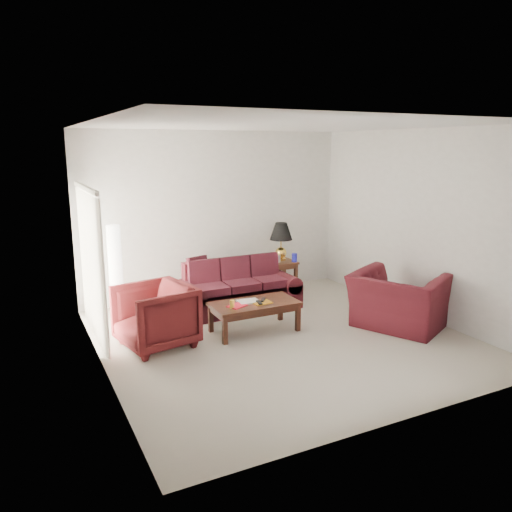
% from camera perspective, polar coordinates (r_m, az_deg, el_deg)
% --- Properties ---
extents(floor, '(5.00, 5.00, 0.00)m').
position_cam_1_polar(floor, '(7.36, 2.99, -9.30)').
color(floor, beige).
rests_on(floor, ground).
extents(blinds, '(0.10, 2.00, 2.16)m').
position_cam_1_polar(blinds, '(7.49, -18.43, -0.89)').
color(blinds, silver).
rests_on(blinds, ground).
extents(sofa, '(2.06, 0.96, 0.83)m').
position_cam_1_polar(sofa, '(8.42, -1.95, -3.47)').
color(sofa, black).
rests_on(sofa, ground).
extents(throw_pillow, '(0.41, 0.29, 0.39)m').
position_cam_1_polar(throw_pillow, '(8.78, -6.66, -1.27)').
color(throw_pillow, black).
rests_on(throw_pillow, sofa).
extents(end_table, '(0.57, 0.57, 0.60)m').
position_cam_1_polar(end_table, '(9.54, 2.72, -2.31)').
color(end_table, '#582A1E').
rests_on(end_table, ground).
extents(table_lamp, '(0.53, 0.53, 0.72)m').
position_cam_1_polar(table_lamp, '(9.48, 2.87, 1.67)').
color(table_lamp, gold).
rests_on(table_lamp, end_table).
extents(clock, '(0.15, 0.08, 0.14)m').
position_cam_1_polar(clock, '(9.31, 2.41, -0.35)').
color(clock, '#B2B3B6').
rests_on(clock, end_table).
extents(blue_canister, '(0.13, 0.13, 0.16)m').
position_cam_1_polar(blue_canister, '(9.39, 4.41, -0.19)').
color(blue_canister, '#1D1CBA').
rests_on(blue_canister, end_table).
extents(picture_frame, '(0.13, 0.16, 0.05)m').
position_cam_1_polar(picture_frame, '(9.60, 1.56, 0.12)').
color(picture_frame, silver).
rests_on(picture_frame, end_table).
extents(floor_lamp, '(0.29, 0.29, 1.53)m').
position_cam_1_polar(floor_lamp, '(8.32, -15.77, -1.66)').
color(floor_lamp, white).
rests_on(floor_lamp, ground).
extents(armchair_left, '(1.12, 1.10, 0.88)m').
position_cam_1_polar(armchair_left, '(7.04, -11.45, -6.76)').
color(armchair_left, '#410F11').
rests_on(armchair_left, ground).
extents(armchair_right, '(1.59, 1.67, 0.84)m').
position_cam_1_polar(armchair_right, '(7.93, 15.95, -4.93)').
color(armchair_right, '#400E16').
rests_on(armchair_right, ground).
extents(coffee_table, '(1.42, 0.95, 0.45)m').
position_cam_1_polar(coffee_table, '(7.51, -0.18, -6.97)').
color(coffee_table, black).
rests_on(coffee_table, ground).
extents(magazine_red, '(0.32, 0.28, 0.01)m').
position_cam_1_polar(magazine_red, '(7.26, -2.19, -5.71)').
color(magazine_red, red).
rests_on(magazine_red, coffee_table).
extents(magazine_white, '(0.33, 0.25, 0.02)m').
position_cam_1_polar(magazine_white, '(7.46, -0.86, -5.20)').
color(magazine_white, white).
rests_on(magazine_white, coffee_table).
extents(magazine_orange, '(0.28, 0.22, 0.02)m').
position_cam_1_polar(magazine_orange, '(7.41, 0.64, -5.32)').
color(magazine_orange, orange).
rests_on(magazine_orange, coffee_table).
extents(remote_a, '(0.09, 0.18, 0.02)m').
position_cam_1_polar(remote_a, '(7.34, 0.39, -5.33)').
color(remote_a, black).
rests_on(remote_a, coffee_table).
extents(remote_b, '(0.15, 0.17, 0.02)m').
position_cam_1_polar(remote_b, '(7.47, 0.80, -5.02)').
color(remote_b, black).
rests_on(remote_b, coffee_table).
extents(yellow_glass, '(0.09, 0.09, 0.12)m').
position_cam_1_polar(yellow_glass, '(7.17, -2.75, -5.51)').
color(yellow_glass, yellow).
rests_on(yellow_glass, coffee_table).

